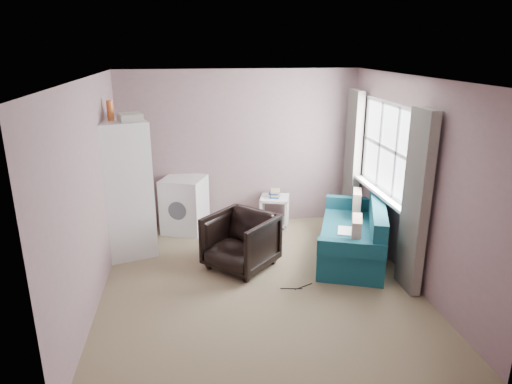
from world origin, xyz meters
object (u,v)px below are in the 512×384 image
armchair (241,239)px  washing_machine (185,203)px  fridge (125,188)px  side_table (275,209)px  sofa (356,236)px

armchair → washing_machine: (-0.74, 1.39, 0.05)m
fridge → side_table: bearing=-0.2°
side_table → sofa: bearing=-54.6°
washing_machine → side_table: bearing=21.1°
armchair → fridge: (-1.52, 0.69, 0.56)m
fridge → armchair: bearing=-42.4°
washing_machine → sofa: washing_machine is taller
armchair → sofa: bearing=47.5°
washing_machine → sofa: 2.70m
side_table → sofa: sofa is taller
washing_machine → fridge: bearing=-117.4°
side_table → sofa: 1.58m
washing_machine → side_table: washing_machine is taller
armchair → side_table: size_ratio=1.34×
fridge → side_table: size_ratio=3.54×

